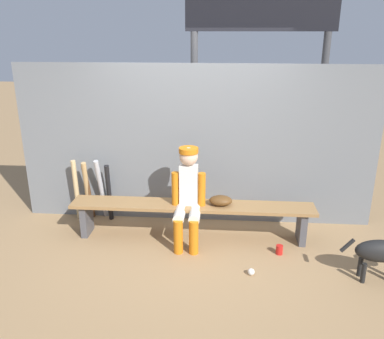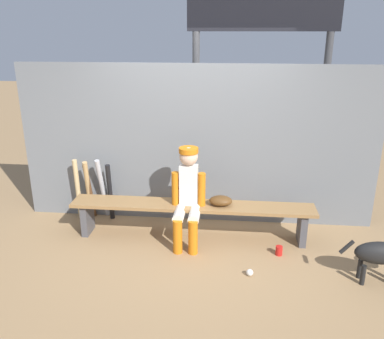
% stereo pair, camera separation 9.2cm
% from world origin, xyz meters
% --- Properties ---
extents(ground_plane, '(30.00, 30.00, 0.00)m').
position_xyz_m(ground_plane, '(0.00, 0.00, 0.00)').
color(ground_plane, '#9E7A51').
extents(chainlink_fence, '(4.66, 0.03, 2.09)m').
position_xyz_m(chainlink_fence, '(0.00, 0.54, 1.05)').
color(chainlink_fence, slate).
rests_on(chainlink_fence, ground_plane).
extents(dugout_bench, '(2.99, 0.36, 0.46)m').
position_xyz_m(dugout_bench, '(0.00, 0.00, 0.37)').
color(dugout_bench, olive).
rests_on(dugout_bench, ground_plane).
extents(player_seated, '(0.41, 0.55, 1.18)m').
position_xyz_m(player_seated, '(-0.04, -0.11, 0.64)').
color(player_seated, silver).
rests_on(player_seated, ground_plane).
extents(baseball_glove, '(0.28, 0.20, 0.12)m').
position_xyz_m(baseball_glove, '(0.35, 0.00, 0.52)').
color(baseball_glove, '#593819').
rests_on(baseball_glove, dugout_bench).
extents(bat_aluminum_black, '(0.08, 0.17, 0.81)m').
position_xyz_m(bat_aluminum_black, '(-1.15, 0.38, 0.41)').
color(bat_aluminum_black, black).
rests_on(bat_aluminum_black, ground_plane).
extents(bat_aluminum_silver, '(0.10, 0.27, 0.88)m').
position_xyz_m(bat_aluminum_silver, '(-1.26, 0.43, 0.44)').
color(bat_aluminum_silver, '#B7B7BC').
rests_on(bat_aluminum_silver, ground_plane).
extents(bat_wood_dark, '(0.09, 0.23, 0.81)m').
position_xyz_m(bat_wood_dark, '(-1.44, 0.40, 0.40)').
color(bat_wood_dark, brown).
rests_on(bat_wood_dark, ground_plane).
extents(bat_wood_tan, '(0.10, 0.25, 0.86)m').
position_xyz_m(bat_wood_tan, '(-1.45, 0.39, 0.43)').
color(bat_wood_tan, tan).
rests_on(bat_wood_tan, ground_plane).
extents(bat_wood_natural, '(0.08, 0.13, 0.86)m').
position_xyz_m(bat_wood_natural, '(-1.59, 0.38, 0.43)').
color(bat_wood_natural, tan).
rests_on(bat_wood_natural, ground_plane).
extents(baseball, '(0.07, 0.07, 0.07)m').
position_xyz_m(baseball, '(0.70, -0.77, 0.04)').
color(baseball, white).
rests_on(baseball, ground_plane).
extents(cup_on_ground, '(0.08, 0.08, 0.11)m').
position_xyz_m(cup_on_ground, '(1.05, -0.32, 0.06)').
color(cup_on_ground, red).
rests_on(cup_on_ground, ground_plane).
extents(cup_on_bench, '(0.08, 0.08, 0.11)m').
position_xyz_m(cup_on_bench, '(-0.04, -0.02, 0.51)').
color(cup_on_bench, red).
rests_on(cup_on_bench, dugout_bench).
extents(scoreboard, '(2.29, 0.27, 3.66)m').
position_xyz_m(scoreboard, '(0.87, 1.24, 2.58)').
color(scoreboard, '#3F3F42').
rests_on(scoreboard, ground_plane).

